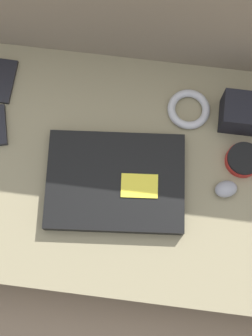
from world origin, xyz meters
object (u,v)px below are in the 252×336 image
speaker_puck (243,160)px  laptop (116,182)px  computer_mouse (226,189)px  camera_pouch (244,113)px  phone_silver (2,81)px

speaker_puck → laptop: bearing=-162.9°
computer_mouse → camera_pouch: (0.03, 0.20, 0.02)m
laptop → camera_pouch: camera_pouch is taller
laptop → phone_silver: bearing=139.6°
laptop → phone_silver: 0.41m
camera_pouch → laptop: bearing=-145.0°
computer_mouse → camera_pouch: bearing=62.0°
speaker_puck → computer_mouse: bearing=-115.2°
speaker_puck → phone_silver: 0.66m
laptop → phone_silver: laptop is taller
computer_mouse → speaker_puck: size_ratio=0.76×
camera_pouch → phone_silver: bearing=177.5°
laptop → camera_pouch: 0.37m
computer_mouse → speaker_puck: same height
speaker_puck → phone_silver: speaker_puck is taller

